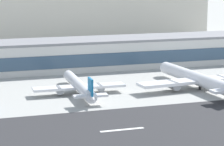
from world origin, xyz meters
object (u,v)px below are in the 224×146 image
distant_hotel_block (87,1)px  airliner_navy_tail_gate_1 (200,80)px  terminal_building (106,53)px  airliner_blue_tail_gate_0 (80,87)px

distant_hotel_block → airliner_navy_tail_gate_1: distant_hotel_block is taller
terminal_building → airliner_blue_tail_gate_0: bearing=-116.7°
distant_hotel_block → airliner_blue_tail_gate_0: distant_hotel_block is taller
airliner_blue_tail_gate_0 → airliner_navy_tail_gate_1: bearing=-95.8°
terminal_building → airliner_navy_tail_gate_1: (19.20, -50.35, -2.90)m
airliner_blue_tail_gate_0 → airliner_navy_tail_gate_1: 42.28m
airliner_blue_tail_gate_0 → terminal_building: bearing=-25.4°
terminal_building → airliner_blue_tail_gate_0: terminal_building is taller
airliner_navy_tail_gate_1 → terminal_building: bearing=15.4°
airliner_navy_tail_gate_1 → distant_hotel_block: bearing=-4.3°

